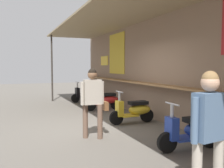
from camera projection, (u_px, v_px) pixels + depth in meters
ground_plane at (100, 127)px, 6.81m from camera, size 38.38×38.38×0.00m
market_stall_facade at (158, 59)px, 7.38m from camera, size 13.71×2.65×3.41m
scooter_black at (87, 94)px, 11.65m from camera, size 0.49×1.40×0.97m
scooter_red at (105, 100)px, 9.43m from camera, size 0.48×1.40×0.97m
scooter_yellow at (134, 110)px, 7.23m from camera, size 0.46×1.40×0.97m
scooter_blue at (193, 130)px, 4.93m from camera, size 0.49×1.40×0.97m
shopper_with_handbag at (93, 96)px, 5.67m from camera, size 0.32×0.64×1.62m
shopper_browsing at (209, 124)px, 2.91m from camera, size 0.25×0.56×1.62m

